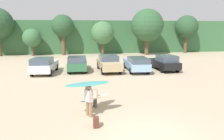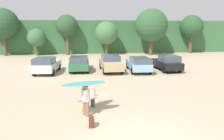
# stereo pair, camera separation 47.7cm
# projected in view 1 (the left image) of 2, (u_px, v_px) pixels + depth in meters

# --- Properties ---
(ground_plane) EXTENTS (120.00, 120.00, 0.00)m
(ground_plane) POSITION_uv_depth(u_px,v_px,m) (147.00, 138.00, 8.54)
(ground_plane) COLOR tan
(hillside_ridge) EXTENTS (108.00, 12.00, 5.56)m
(hillside_ridge) POSITION_uv_depth(u_px,v_px,m) (91.00, 36.00, 42.45)
(hillside_ridge) COLOR #38663D
(hillside_ridge) RESTS_ON ground_plane
(tree_far_left) EXTENTS (2.87, 2.87, 4.23)m
(tree_far_left) POSITION_uv_depth(u_px,v_px,m) (32.00, 38.00, 33.76)
(tree_far_left) COLOR brown
(tree_far_left) RESTS_ON ground_plane
(tree_left) EXTENTS (3.49, 3.49, 6.41)m
(tree_left) POSITION_uv_depth(u_px,v_px,m) (63.00, 26.00, 34.39)
(tree_left) COLOR brown
(tree_left) RESTS_ON ground_plane
(tree_center) EXTENTS (3.66, 3.66, 5.36)m
(tree_center) POSITION_uv_depth(u_px,v_px,m) (103.00, 33.00, 34.84)
(tree_center) COLOR brown
(tree_center) RESTS_ON ground_plane
(tree_far_right) EXTENTS (5.16, 5.16, 7.31)m
(tree_far_right) POSITION_uv_depth(u_px,v_px,m) (147.00, 25.00, 34.66)
(tree_far_right) COLOR brown
(tree_far_right) RESTS_ON ground_plane
(tree_ridge_back) EXTENTS (3.90, 3.90, 6.48)m
(tree_ridge_back) POSITION_uv_depth(u_px,v_px,m) (187.00, 27.00, 37.67)
(tree_ridge_back) COLOR brown
(tree_ridge_back) RESTS_ON ground_plane
(parked_car_white) EXTENTS (2.25, 4.51, 1.58)m
(parked_car_white) POSITION_uv_depth(u_px,v_px,m) (44.00, 65.00, 20.69)
(parked_car_white) COLOR white
(parked_car_white) RESTS_ON ground_plane
(parked_car_forest_green) EXTENTS (1.93, 4.49, 1.55)m
(parked_car_forest_green) POSITION_uv_depth(u_px,v_px,m) (77.00, 63.00, 21.91)
(parked_car_forest_green) COLOR #2D6642
(parked_car_forest_green) RESTS_ON ground_plane
(parked_car_tan) EXTENTS (2.03, 4.71, 1.61)m
(parked_car_tan) POSITION_uv_depth(u_px,v_px,m) (109.00, 63.00, 21.82)
(parked_car_tan) COLOR tan
(parked_car_tan) RESTS_ON ground_plane
(parked_car_sky_blue) EXTENTS (2.02, 4.78, 1.48)m
(parked_car_sky_blue) POSITION_uv_depth(u_px,v_px,m) (137.00, 63.00, 21.69)
(parked_car_sky_blue) COLOR #84ADD1
(parked_car_sky_blue) RESTS_ON ground_plane
(parked_car_black) EXTENTS (2.05, 4.27, 1.59)m
(parked_car_black) POSITION_uv_depth(u_px,v_px,m) (165.00, 63.00, 22.32)
(parked_car_black) COLOR black
(parked_car_black) RESTS_ON ground_plane
(person_adult) EXTENTS (0.46, 0.65, 1.59)m
(person_adult) POSITION_uv_depth(u_px,v_px,m) (89.00, 99.00, 10.56)
(person_adult) COLOR #8C6B4C
(person_adult) RESTS_ON ground_plane
(person_child) EXTENTS (0.32, 0.43, 1.13)m
(person_child) POSITION_uv_depth(u_px,v_px,m) (95.00, 96.00, 11.83)
(person_child) COLOR #4C4C51
(person_child) RESTS_ON ground_plane
(surfboard_teal) EXTENTS (2.28, 1.15, 0.12)m
(surfboard_teal) POSITION_uv_depth(u_px,v_px,m) (88.00, 84.00, 10.38)
(surfboard_teal) COLOR teal
(surfboard_cream) EXTENTS (2.10, 1.93, 0.17)m
(surfboard_cream) POSITION_uv_depth(u_px,v_px,m) (96.00, 97.00, 11.81)
(surfboard_cream) COLOR beige
(backpack_dropped) EXTENTS (0.24, 0.34, 0.45)m
(backpack_dropped) POSITION_uv_depth(u_px,v_px,m) (96.00, 122.00, 9.48)
(backpack_dropped) COLOR #592D23
(backpack_dropped) RESTS_ON ground_plane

